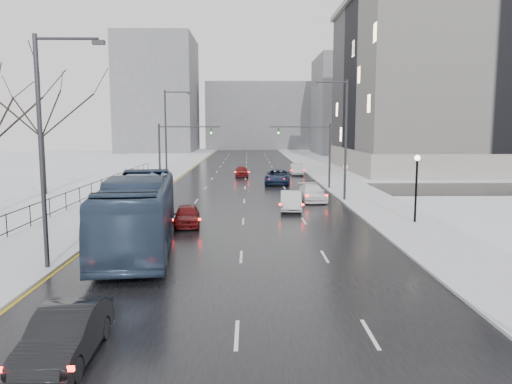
{
  "coord_description": "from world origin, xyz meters",
  "views": [
    {
      "loc": [
        0.36,
        -1.21,
        6.22
      ],
      "look_at": [
        0.79,
        27.06,
        2.5
      ],
      "focal_mm": 35.0,
      "sensor_mm": 36.0,
      "label": 1
    }
  ],
  "objects_px": {
    "sedan_right_distant": "(296,169)",
    "bus": "(139,212)",
    "sedan_center_far": "(242,171)",
    "streetlight_l_far": "(168,132)",
    "mast_signal_left": "(170,148)",
    "mast_signal_right": "(319,148)",
    "no_uturn_sign": "(345,170)",
    "streetlight_r_mid": "(343,134)",
    "tree_park_e": "(45,195)",
    "sedan_right_cross": "(278,177)",
    "sedan_center_near": "(187,215)",
    "sedan_left_near": "(66,335)",
    "lamppost_r_mid": "(417,179)",
    "streetlight_l_near": "(46,141)",
    "sedan_right_far": "(312,193)",
    "sedan_right_near": "(291,201)"
  },
  "relations": [
    {
      "from": "sedan_right_distant",
      "to": "bus",
      "type": "bearing_deg",
      "value": -106.58
    },
    {
      "from": "sedan_center_far",
      "to": "bus",
      "type": "bearing_deg",
      "value": -99.39
    },
    {
      "from": "streetlight_l_far",
      "to": "sedan_right_distant",
      "type": "bearing_deg",
      "value": 35.99
    },
    {
      "from": "sedan_center_far",
      "to": "sedan_right_distant",
      "type": "relative_size",
      "value": 0.94
    },
    {
      "from": "mast_signal_left",
      "to": "mast_signal_right",
      "type": "bearing_deg",
      "value": 0.0
    },
    {
      "from": "streetlight_l_far",
      "to": "no_uturn_sign",
      "type": "bearing_deg",
      "value": -24.73
    },
    {
      "from": "mast_signal_left",
      "to": "no_uturn_sign",
      "type": "xyz_separation_m",
      "value": [
        16.53,
        -4.0,
        -1.81
      ]
    },
    {
      "from": "bus",
      "to": "sedan_center_far",
      "type": "relative_size",
      "value": 3.34
    },
    {
      "from": "streetlight_r_mid",
      "to": "mast_signal_right",
      "type": "xyz_separation_m",
      "value": [
        -0.84,
        8.0,
        -1.51
      ]
    },
    {
      "from": "no_uturn_sign",
      "to": "mast_signal_right",
      "type": "bearing_deg",
      "value": 115.11
    },
    {
      "from": "tree_park_e",
      "to": "mast_signal_right",
      "type": "xyz_separation_m",
      "value": [
        25.53,
        4.0,
        4.11
      ]
    },
    {
      "from": "streetlight_r_mid",
      "to": "sedan_right_cross",
      "type": "xyz_separation_m",
      "value": [
        -4.67,
        12.34,
        -4.8
      ]
    },
    {
      "from": "mast_signal_left",
      "to": "sedan_right_distant",
      "type": "relative_size",
      "value": 1.53
    },
    {
      "from": "no_uturn_sign",
      "to": "sedan_center_near",
      "type": "relative_size",
      "value": 0.69
    },
    {
      "from": "streetlight_r_mid",
      "to": "sedan_left_near",
      "type": "distance_m",
      "value": 31.6
    },
    {
      "from": "lamppost_r_mid",
      "to": "sedan_right_cross",
      "type": "xyz_separation_m",
      "value": [
        -7.5,
        22.34,
        -2.13
      ]
    },
    {
      "from": "streetlight_l_near",
      "to": "bus",
      "type": "height_order",
      "value": "streetlight_l_near"
    },
    {
      "from": "sedan_center_far",
      "to": "sedan_left_near",
      "type": "bearing_deg",
      "value": -96.68
    },
    {
      "from": "sedan_right_distant",
      "to": "sedan_center_near",
      "type": "bearing_deg",
      "value": -106.57
    },
    {
      "from": "sedan_right_far",
      "to": "sedan_right_near",
      "type": "bearing_deg",
      "value": -119.02
    },
    {
      "from": "sedan_right_far",
      "to": "mast_signal_left",
      "type": "bearing_deg",
      "value": 144.06
    },
    {
      "from": "lamppost_r_mid",
      "to": "sedan_center_near",
      "type": "height_order",
      "value": "lamppost_r_mid"
    },
    {
      "from": "mast_signal_left",
      "to": "sedan_right_near",
      "type": "distance_m",
      "value": 17.05
    },
    {
      "from": "bus",
      "to": "sedan_right_cross",
      "type": "bearing_deg",
      "value": 66.2
    },
    {
      "from": "no_uturn_sign",
      "to": "bus",
      "type": "relative_size",
      "value": 0.2
    },
    {
      "from": "no_uturn_sign",
      "to": "sedan_right_cross",
      "type": "distance_m",
      "value": 10.21
    },
    {
      "from": "tree_park_e",
      "to": "bus",
      "type": "distance_m",
      "value": 24.03
    },
    {
      "from": "no_uturn_sign",
      "to": "sedan_right_distant",
      "type": "height_order",
      "value": "no_uturn_sign"
    },
    {
      "from": "mast_signal_left",
      "to": "tree_park_e",
      "type": "bearing_deg",
      "value": -159.81
    },
    {
      "from": "streetlight_l_far",
      "to": "mast_signal_left",
      "type": "distance_m",
      "value": 4.36
    },
    {
      "from": "streetlight_r_mid",
      "to": "bus",
      "type": "bearing_deg",
      "value": -129.7
    },
    {
      "from": "sedan_right_far",
      "to": "sedan_right_distant",
      "type": "relative_size",
      "value": 1.12
    },
    {
      "from": "no_uturn_sign",
      "to": "bus",
      "type": "bearing_deg",
      "value": -125.63
    },
    {
      "from": "sedan_right_far",
      "to": "sedan_right_distant",
      "type": "height_order",
      "value": "sedan_right_distant"
    },
    {
      "from": "bus",
      "to": "sedan_right_distant",
      "type": "xyz_separation_m",
      "value": [
        11.77,
        38.82,
        -1.15
      ]
    },
    {
      "from": "sedan_right_near",
      "to": "sedan_center_far",
      "type": "height_order",
      "value": "sedan_right_near"
    },
    {
      "from": "sedan_left_near",
      "to": "sedan_center_near",
      "type": "height_order",
      "value": "sedan_left_near"
    },
    {
      "from": "streetlight_l_far",
      "to": "sedan_right_cross",
      "type": "bearing_deg",
      "value": 1.69
    },
    {
      "from": "tree_park_e",
      "to": "mast_signal_left",
      "type": "height_order",
      "value": "tree_park_e"
    },
    {
      "from": "tree_park_e",
      "to": "lamppost_r_mid",
      "type": "height_order",
      "value": "tree_park_e"
    },
    {
      "from": "streetlight_l_far",
      "to": "lamppost_r_mid",
      "type": "bearing_deg",
      "value": -48.94
    },
    {
      "from": "no_uturn_sign",
      "to": "streetlight_l_far",
      "type": "bearing_deg",
      "value": 155.27
    },
    {
      "from": "streetlight_l_far",
      "to": "mast_signal_right",
      "type": "bearing_deg",
      "value": -14.48
    },
    {
      "from": "tree_park_e",
      "to": "sedan_left_near",
      "type": "distance_m",
      "value": 35.32
    },
    {
      "from": "lamppost_r_mid",
      "to": "sedan_left_near",
      "type": "xyz_separation_m",
      "value": [
        -15.5,
        -18.54,
        -2.2
      ]
    },
    {
      "from": "streetlight_r_mid",
      "to": "streetlight_l_far",
      "type": "height_order",
      "value": "same"
    },
    {
      "from": "sedan_left_near",
      "to": "sedan_center_far",
      "type": "relative_size",
      "value": 1.08
    },
    {
      "from": "streetlight_r_mid",
      "to": "sedan_right_far",
      "type": "distance_m",
      "value": 5.49
    },
    {
      "from": "mast_signal_left",
      "to": "sedan_center_near",
      "type": "distance_m",
      "value": 19.13
    },
    {
      "from": "sedan_right_far",
      "to": "sedan_right_distant",
      "type": "distance_m",
      "value": 22.74
    }
  ]
}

